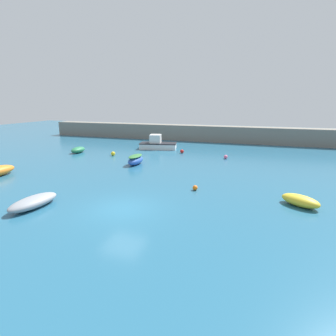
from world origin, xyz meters
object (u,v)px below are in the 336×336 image
Objects in this scene: mooring_buoy_orange at (195,188)px; mooring_buoy_red at (182,151)px; motorboat_with_cabin at (158,144)px; mooring_buoy_pink at (226,157)px; rowboat_white_midwater at (33,202)px; dinghy_near_pier at (300,201)px; rowboat_with_red_cover at (135,160)px; mooring_buoy_yellow at (113,154)px; fishing_dinghy_green at (78,150)px.

mooring_buoy_orange is 14.09m from mooring_buoy_red.
motorboat_with_cabin is 10.24m from mooring_buoy_pink.
rowboat_white_midwater is 1.32× the size of dinghy_near_pier.
rowboat_with_red_cover reaches higher than dinghy_near_pier.
dinghy_near_pier reaches higher than mooring_buoy_yellow.
motorboat_with_cabin is (-0.12, 21.53, 0.28)m from rowboat_white_midwater.
mooring_buoy_yellow reaches higher than mooring_buoy_pink.
motorboat_with_cabin is at bearing 119.70° from mooring_buoy_orange.
rowboat_with_red_cover is at bearing -95.29° from motorboat_with_cabin.
mooring_buoy_yellow is (-12.04, 9.13, 0.06)m from mooring_buoy_orange.
mooring_buoy_pink is at bearing -16.21° from mooring_buoy_red.
mooring_buoy_red reaches higher than mooring_buoy_pink.
dinghy_near_pier is 5.15× the size of mooring_buoy_yellow.
mooring_buoy_yellow is at bearing 85.32° from fishing_dinghy_green.
dinghy_near_pier is at bearing -64.58° from mooring_buoy_pink.
mooring_buoy_pink is 13.14m from mooring_buoy_yellow.
rowboat_with_red_cover is 7.87m from mooring_buoy_red.
fishing_dinghy_green is at bearing 151.31° from mooring_buoy_orange.
motorboat_with_cabin is 4.50m from mooring_buoy_red.
rowboat_white_midwater is at bearing -101.28° from mooring_buoy_red.
mooring_buoy_orange is (-6.80, 0.83, -0.16)m from dinghy_near_pier.
mooring_buoy_yellow reaches higher than mooring_buoy_red.
dinghy_near_pier is (14.39, -6.81, -0.15)m from rowboat_with_red_cover.
rowboat_white_midwater is 20.26m from mooring_buoy_pink.
motorboat_with_cabin is at bearing 159.33° from mooring_buoy_pink.
mooring_buoy_orange is at bearing 59.59° from fishing_dinghy_green.
rowboat_white_midwater is 7.45× the size of mooring_buoy_red.
rowboat_with_red_cover is 10.20m from mooring_buoy_pink.
fishing_dinghy_green reaches higher than mooring_buoy_yellow.
mooring_buoy_yellow is at bearing -130.55° from motorboat_with_cabin.
mooring_buoy_yellow is (-18.84, 9.96, -0.10)m from dinghy_near_pier.
rowboat_white_midwater is at bearing 53.23° from dinghy_near_pier.
rowboat_with_red_cover is (9.57, -3.42, 0.13)m from fishing_dinghy_green.
mooring_buoy_yellow is (-3.45, 15.38, -0.10)m from rowboat_white_midwater.
mooring_buoy_yellow is at bearing 54.16° from rowboat_with_red_cover.
mooring_buoy_orange is at bearing 26.88° from dinghy_near_pier.
rowboat_white_midwater is 10.63m from mooring_buoy_orange.
mooring_buoy_red is (2.90, 7.31, -0.26)m from rowboat_with_red_cover.
mooring_buoy_orange is (17.17, -9.40, -0.18)m from fishing_dinghy_green.
rowboat_with_red_cover reaches higher than mooring_buoy_pink.
rowboat_white_midwater is 1.28× the size of rowboat_with_red_cover.
mooring_buoy_yellow is (-3.32, -6.15, -0.38)m from motorboat_with_cabin.
rowboat_with_red_cover reaches higher than fishing_dinghy_green.
motorboat_with_cabin is 10.59× the size of mooring_buoy_yellow.
rowboat_white_midwater reaches higher than mooring_buoy_yellow.
mooring_buoy_pink is at bearing 11.13° from mooring_buoy_yellow.
mooring_buoy_orange is (7.60, -5.98, -0.31)m from rowboat_with_red_cover.
fishing_dinghy_green is 6.37× the size of mooring_buoy_orange.
mooring_buoy_red is (12.47, 3.89, -0.14)m from fishing_dinghy_green.
mooring_buoy_pink is 0.95× the size of mooring_buoy_red.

